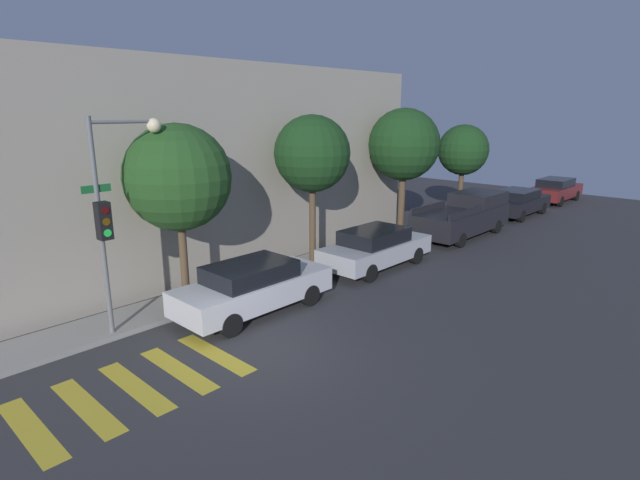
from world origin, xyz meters
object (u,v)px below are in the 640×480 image
object	(u,v)px
sedan_near_corner	(253,286)
sedan_middle	(376,247)
sedan_far_end	(517,202)
tree_midblock	(312,154)
pickup_truck	(465,215)
tree_near_corner	(178,178)
tree_behind_truck	(463,150)
tree_far_end	(404,145)
sedan_tail_of_row	(555,190)
traffic_light_pole	(115,199)

from	to	relation	value
sedan_near_corner	sedan_middle	world-z (taller)	sedan_near_corner
sedan_far_end	tree_midblock	world-z (taller)	tree_midblock
pickup_truck	sedan_middle	bearing A→B (deg)	180.00
tree_near_corner	tree_behind_truck	world-z (taller)	tree_near_corner
tree_midblock	tree_far_end	xyz separation A→B (m)	(5.62, -0.00, 0.04)
sedan_middle	sedan_tail_of_row	world-z (taller)	sedan_tail_of_row
sedan_middle	sedan_far_end	distance (m)	12.64
sedan_middle	tree_midblock	size ratio (longest dim) A/B	0.84
sedan_middle	tree_near_corner	distance (m)	7.59
tree_behind_truck	pickup_truck	bearing A→B (deg)	-148.03
sedan_middle	sedan_tail_of_row	bearing A→B (deg)	0.00
traffic_light_pole	tree_midblock	world-z (taller)	traffic_light_pole
tree_far_end	tree_behind_truck	bearing A→B (deg)	0.00
tree_midblock	tree_behind_truck	bearing A→B (deg)	0.00
tree_midblock	sedan_tail_of_row	bearing A→B (deg)	-5.08
traffic_light_pole	sedan_tail_of_row	distance (m)	27.41
pickup_truck	tree_behind_truck	size ratio (longest dim) A/B	1.13
traffic_light_pole	tree_midblock	bearing A→B (deg)	3.89
sedan_far_end	tree_far_end	xyz separation A→B (m)	(-8.47, 1.77, 3.37)
sedan_middle	tree_behind_truck	xyz separation A→B (m)	(9.51, 1.77, 2.83)
sedan_near_corner	tree_far_end	distance (m)	10.56
sedan_middle	sedan_near_corner	bearing A→B (deg)	180.00
sedan_middle	tree_near_corner	xyz separation A→B (m)	(-6.74, 1.77, 3.01)
sedan_near_corner	pickup_truck	world-z (taller)	pickup_truck
sedan_tail_of_row	tree_behind_truck	size ratio (longest dim) A/B	0.95
sedan_far_end	tree_behind_truck	xyz separation A→B (m)	(-3.14, 1.77, 2.84)
traffic_light_pole	sedan_tail_of_row	bearing A→B (deg)	-2.67
pickup_truck	sedan_tail_of_row	distance (m)	11.79
sedan_tail_of_row	tree_near_corner	xyz separation A→B (m)	(-25.20, 1.77, 3.00)
tree_midblock	tree_behind_truck	world-z (taller)	tree_midblock
sedan_middle	tree_far_end	distance (m)	5.65
sedan_near_corner	tree_far_end	bearing A→B (deg)	10.18
sedan_middle	tree_midblock	world-z (taller)	tree_midblock
traffic_light_pole	pickup_truck	size ratio (longest dim) A/B	0.99
sedan_tail_of_row	sedan_middle	bearing A→B (deg)	180.00
sedan_near_corner	tree_midblock	size ratio (longest dim) A/B	0.85
pickup_truck	tree_behind_truck	world-z (taller)	tree_behind_truck
sedan_middle	traffic_light_pole	bearing A→B (deg)	171.77
tree_behind_truck	sedan_middle	bearing A→B (deg)	-169.46
sedan_near_corner	tree_near_corner	bearing A→B (deg)	121.07
tree_near_corner	tree_midblock	distance (m)	5.31
sedan_middle	tree_far_end	bearing A→B (deg)	22.96
tree_far_end	sedan_far_end	bearing A→B (deg)	-11.80
traffic_light_pole	sedan_near_corner	xyz separation A→B (m)	(3.11, -1.27, -2.74)
pickup_truck	sedan_far_end	xyz separation A→B (m)	(5.97, 0.00, -0.18)
traffic_light_pole	pickup_truck	xyz separation A→B (m)	(15.46, -1.27, -2.58)
sedan_tail_of_row	tree_far_end	world-z (taller)	tree_far_end
sedan_tail_of_row	tree_midblock	bearing A→B (deg)	174.92
sedan_far_end	tree_midblock	distance (m)	14.59
pickup_truck	tree_behind_truck	bearing A→B (deg)	31.97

